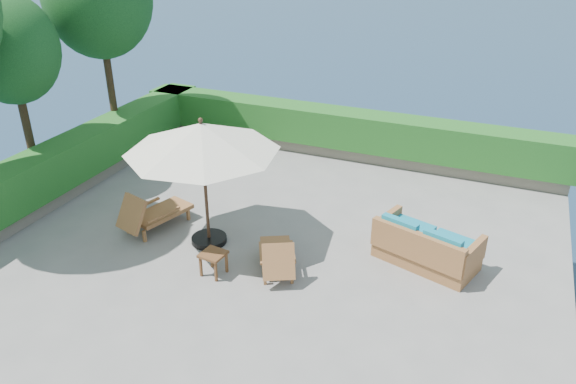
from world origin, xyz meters
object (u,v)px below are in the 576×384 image
at_px(side_table, 213,257).
at_px(patio_umbrella, 202,139).
at_px(wicker_loveseat, 425,248).
at_px(lounge_left, 152,213).
at_px(lounge_right, 277,256).

bearing_deg(side_table, patio_umbrella, 124.35).
relative_size(patio_umbrella, wicker_loveseat, 1.71).
xyz_separation_m(patio_umbrella, lounge_left, (-1.42, 0.00, -1.96)).
bearing_deg(patio_umbrella, lounge_right, -14.14).
distance_m(side_table, wicker_loveseat, 4.19).
distance_m(lounge_right, side_table, 1.24).
bearing_deg(lounge_right, lounge_left, 144.74).
distance_m(lounge_left, side_table, 2.34).
bearing_deg(wicker_loveseat, side_table, -134.90).
bearing_deg(lounge_left, wicker_loveseat, 25.68).
relative_size(patio_umbrella, lounge_right, 2.36).
height_order(patio_umbrella, lounge_left, patio_umbrella).
distance_m(lounge_left, lounge_right, 3.24).
xyz_separation_m(lounge_left, side_table, (2.11, -1.01, -0.00)).
height_order(lounge_right, side_table, lounge_right).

